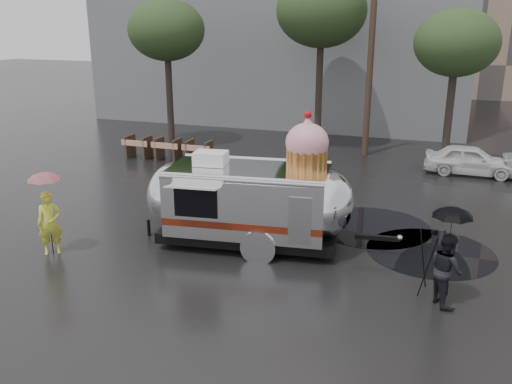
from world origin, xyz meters
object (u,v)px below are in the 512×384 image
at_px(airstream_trailer, 252,198).
at_px(person_right, 446,269).
at_px(tripod, 432,255).
at_px(person_left, 50,223).

bearing_deg(airstream_trailer, person_right, -26.06).
relative_size(person_right, tripod, 1.05).
bearing_deg(airstream_trailer, person_left, -161.62).
relative_size(airstream_trailer, tripod, 4.54).
relative_size(person_left, tripod, 1.09).
distance_m(airstream_trailer, tripod, 4.97).
bearing_deg(tripod, person_right, -65.16).
xyz_separation_m(airstream_trailer, tripod, (4.77, -1.33, -0.41)).
distance_m(person_left, tripod, 9.67).
height_order(person_right, tripod, person_right).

